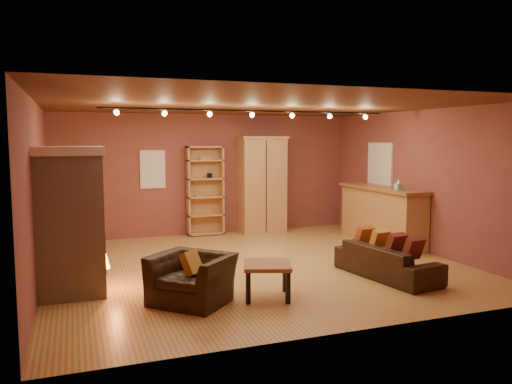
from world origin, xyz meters
name	(u,v)px	position (x,y,z in m)	size (l,w,h in m)	color
floor	(256,265)	(0.00, 0.00, 0.00)	(7.00, 7.00, 0.00)	#A37639
ceiling	(256,105)	(0.00, 0.00, 2.80)	(7.00, 7.00, 0.00)	brown
back_wall	(208,175)	(0.00, 3.25, 1.40)	(7.00, 0.02, 2.80)	brown
left_wall	(37,194)	(-3.50, 0.00, 1.40)	(0.02, 6.50, 2.80)	brown
right_wall	(422,181)	(3.50, 0.00, 1.40)	(0.02, 6.50, 2.80)	brown
fireplace	(71,221)	(-3.04, -0.60, 1.06)	(1.01, 0.98, 2.12)	tan
back_window	(153,169)	(-1.30, 3.23, 1.55)	(0.56, 0.04, 0.86)	white
bookcase	(204,190)	(-0.13, 3.14, 1.05)	(0.85, 0.33, 2.07)	tan
armoire	(262,184)	(1.23, 2.96, 1.15)	(1.13, 0.64, 2.29)	tan
bar_counter	(382,215)	(3.20, 0.90, 0.62)	(0.67, 2.54, 1.21)	tan
tissue_box	(398,185)	(3.15, 0.28, 1.30)	(0.12, 0.12, 0.21)	#87B8D9
right_window	(380,165)	(3.47, 1.40, 1.65)	(0.05, 0.90, 1.00)	white
loveseat	(387,255)	(1.72, -1.44, 0.37)	(0.81, 1.89, 0.76)	black
armchair	(192,270)	(-1.52, -1.59, 0.45)	(1.19, 1.18, 0.89)	black
coffee_table	(267,268)	(-0.47, -1.75, 0.42)	(0.82, 0.82, 0.49)	#966336
track_rail	(252,113)	(0.00, 0.20, 2.68)	(5.20, 0.09, 0.13)	black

